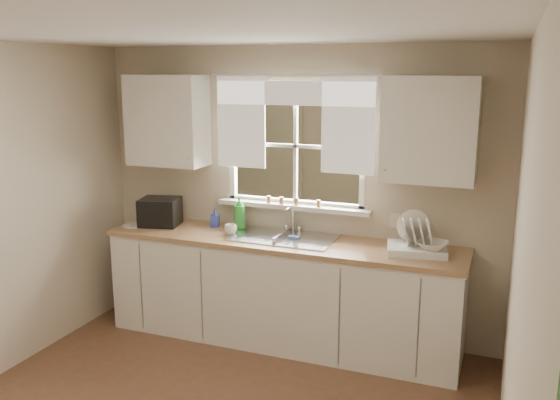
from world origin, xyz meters
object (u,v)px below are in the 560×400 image
at_px(black_appliance, 160,212).
at_px(dish_rack, 416,244).
at_px(soap_bottle_a, 239,213).
at_px(cup, 230,229).

bearing_deg(black_appliance, dish_rack, -13.04).
bearing_deg(dish_rack, soap_bottle_a, 175.17).
bearing_deg(cup, black_appliance, 175.06).
relative_size(cup, black_appliance, 0.32).
bearing_deg(black_appliance, soap_bottle_a, -2.73).
height_order(dish_rack, cup, dish_rack).
relative_size(soap_bottle_a, cup, 2.73).
height_order(dish_rack, soap_bottle_a, dish_rack).
height_order(soap_bottle_a, cup, soap_bottle_a).
distance_m(soap_bottle_a, black_appliance, 0.74).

